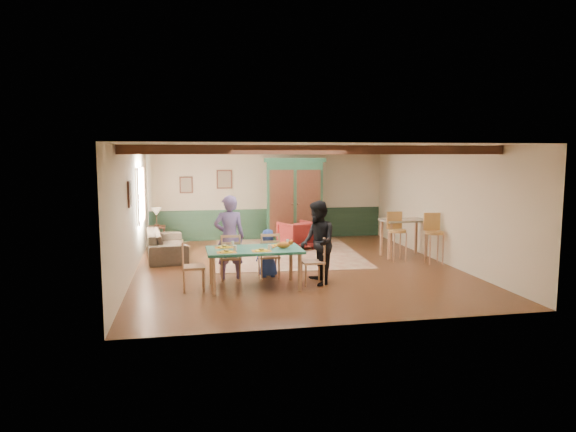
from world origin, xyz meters
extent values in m
plane|color=#4A2614|center=(0.00, 0.00, 0.00)|extent=(8.00, 8.00, 0.00)
cube|color=beige|center=(0.00, 4.00, 1.35)|extent=(7.00, 0.02, 2.70)
cube|color=beige|center=(-3.50, 0.00, 1.35)|extent=(0.02, 8.00, 2.70)
cube|color=beige|center=(3.50, 0.00, 1.35)|extent=(0.02, 8.00, 2.70)
cube|color=white|center=(0.00, 0.00, 2.70)|extent=(7.00, 8.00, 0.02)
cube|color=#1E3725|center=(0.00, 3.98, 0.45)|extent=(6.95, 0.03, 0.90)
cube|color=black|center=(0.00, -2.30, 2.61)|extent=(6.95, 0.16, 0.16)
cube|color=black|center=(0.00, 0.40, 2.61)|extent=(6.95, 0.16, 0.16)
cube|color=black|center=(0.00, 3.00, 2.61)|extent=(6.95, 0.16, 0.16)
imported|color=slate|center=(-1.54, -0.79, 0.86)|extent=(0.63, 0.42, 1.72)
imported|color=black|center=(0.12, -1.57, 0.82)|extent=(0.63, 0.81, 1.64)
imported|color=navy|center=(-0.74, -0.78, 0.50)|extent=(0.49, 0.32, 1.00)
cube|color=#C2B48C|center=(0.11, 1.69, 0.01)|extent=(3.85, 4.49, 0.01)
cube|color=#143321|center=(0.61, 3.12, 1.21)|extent=(1.78, 0.89, 2.42)
imported|color=#4E0F12|center=(0.49, 2.16, 0.38)|extent=(1.06, 1.07, 0.75)
imported|color=#382E23|center=(-2.90, 1.69, 0.33)|extent=(1.10, 2.35, 0.67)
camera|label=1|loc=(-2.31, -11.11, 2.54)|focal=32.00mm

